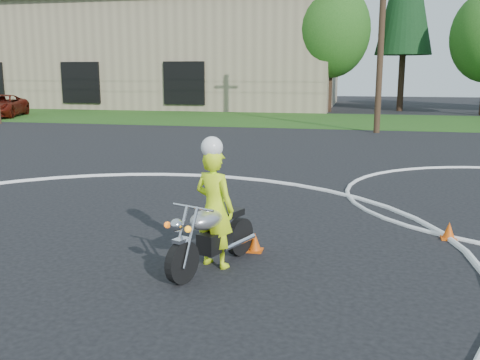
# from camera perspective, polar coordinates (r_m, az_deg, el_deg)

# --- Properties ---
(grass_strip) EXTENTS (120.00, 10.00, 0.02)m
(grass_strip) POSITION_cam_1_polar(r_m,az_deg,el_deg) (31.97, 5.03, 6.46)
(grass_strip) COLOR #1E4714
(grass_strip) RESTS_ON ground
(course_markings) EXTENTS (19.05, 19.05, 0.12)m
(course_markings) POSITION_cam_1_polar(r_m,az_deg,el_deg) (9.57, -0.30, -5.30)
(course_markings) COLOR silver
(course_markings) RESTS_ON ground
(primary_motorcycle) EXTENTS (0.96, 1.85, 1.02)m
(primary_motorcycle) POSITION_cam_1_polar(r_m,az_deg,el_deg) (7.61, -3.06, -5.93)
(primary_motorcycle) COLOR black
(primary_motorcycle) RESTS_ON ground
(rider_primary_grp) EXTENTS (0.73, 0.61, 1.89)m
(rider_primary_grp) POSITION_cam_1_polar(r_m,az_deg,el_deg) (7.61, -2.75, -2.64)
(rider_primary_grp) COLOR #D8FF1A
(rider_primary_grp) RESTS_ON ground
(pickup_grp) EXTENTS (3.73, 5.43, 1.38)m
(pickup_grp) POSITION_cam_1_polar(r_m,az_deg,el_deg) (36.83, -24.16, 7.22)
(pickup_grp) COLOR #561209
(pickup_grp) RESTS_ON ground
(traffic_cones) EXTENTS (10.92, 9.72, 0.30)m
(traffic_cones) POSITION_cam_1_polar(r_m,az_deg,el_deg) (6.31, -15.83, -13.65)
(traffic_cones) COLOR #D94E0B
(traffic_cones) RESTS_ON ground
(warehouse) EXTENTS (41.00, 17.00, 8.30)m
(warehouse) POSITION_cam_1_polar(r_m,az_deg,el_deg) (49.82, -14.23, 12.71)
(warehouse) COLOR tan
(warehouse) RESTS_ON ground
(utility_poles) EXTENTS (41.60, 1.12, 10.00)m
(utility_poles) POSITION_cam_1_polar(r_m,az_deg,el_deg) (25.70, 14.94, 16.50)
(utility_poles) COLOR #473321
(utility_poles) RESTS_ON ground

